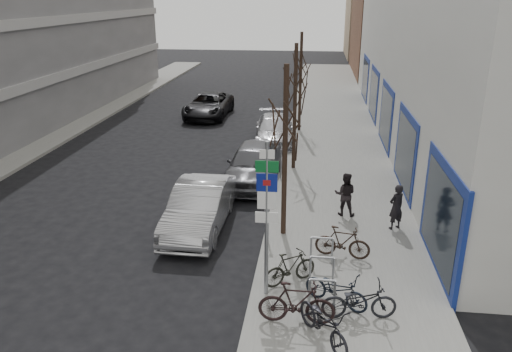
% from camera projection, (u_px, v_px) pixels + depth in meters
% --- Properties ---
extents(ground, '(120.00, 120.00, 0.00)m').
position_uv_depth(ground, '(175.00, 292.00, 13.10)').
color(ground, black).
rests_on(ground, ground).
extents(sidewalk_east, '(5.00, 70.00, 0.15)m').
position_uv_depth(sidewalk_east, '(336.00, 171.00, 21.90)').
color(sidewalk_east, slate).
rests_on(sidewalk_east, ground).
extents(sidewalk_west, '(3.00, 70.00, 0.15)m').
position_uv_depth(sidewalk_west, '(6.00, 158.00, 23.63)').
color(sidewalk_west, slate).
rests_on(sidewalk_west, ground).
extents(brick_building_far, '(12.00, 14.00, 8.00)m').
position_uv_depth(brick_building_far, '(419.00, 32.00, 47.57)').
color(brick_building_far, brown).
rests_on(brick_building_far, ground).
extents(tan_building_far, '(13.00, 12.00, 9.00)m').
position_uv_depth(tan_building_far, '(401.00, 19.00, 61.34)').
color(tan_building_far, '#937A5B').
rests_on(tan_building_far, ground).
extents(highway_sign_pole, '(0.55, 0.10, 4.20)m').
position_uv_depth(highway_sign_pole, '(267.00, 211.00, 11.98)').
color(highway_sign_pole, gray).
rests_on(highway_sign_pole, ground).
extents(bike_rack, '(0.66, 2.26, 0.83)m').
position_uv_depth(bike_rack, '(322.00, 267.00, 13.01)').
color(bike_rack, gray).
rests_on(bike_rack, sidewalk_east).
extents(tree_near, '(1.80, 1.80, 5.50)m').
position_uv_depth(tree_near, '(286.00, 112.00, 14.67)').
color(tree_near, black).
rests_on(tree_near, ground).
extents(tree_mid, '(1.80, 1.80, 5.50)m').
position_uv_depth(tree_mid, '(296.00, 78.00, 20.73)').
color(tree_mid, black).
rests_on(tree_mid, ground).
extents(tree_far, '(1.80, 1.80, 5.50)m').
position_uv_depth(tree_far, '(301.00, 59.00, 26.79)').
color(tree_far, black).
rests_on(tree_far, ground).
extents(meter_front, '(0.10, 0.08, 1.27)m').
position_uv_depth(meter_front, '(268.00, 217.00, 15.34)').
color(meter_front, gray).
rests_on(meter_front, sidewalk_east).
extents(meter_mid, '(0.10, 0.08, 1.27)m').
position_uv_depth(meter_mid, '(281.00, 161.00, 20.47)').
color(meter_mid, gray).
rests_on(meter_mid, sidewalk_east).
extents(meter_back, '(0.10, 0.08, 1.27)m').
position_uv_depth(meter_back, '(289.00, 128.00, 25.60)').
color(meter_back, gray).
rests_on(meter_back, sidewalk_east).
extents(bike_near_left, '(1.48, 1.83, 1.12)m').
position_uv_depth(bike_near_left, '(324.00, 319.00, 10.85)').
color(bike_near_left, black).
rests_on(bike_near_left, sidewalk_east).
extents(bike_near_right, '(1.81, 0.54, 1.10)m').
position_uv_depth(bike_near_right, '(297.00, 303.00, 11.45)').
color(bike_near_right, black).
rests_on(bike_near_right, sidewalk_east).
extents(bike_mid_curb, '(1.72, 1.25, 1.03)m').
position_uv_depth(bike_mid_curb, '(336.00, 286.00, 12.15)').
color(bike_mid_curb, black).
rests_on(bike_mid_curb, sidewalk_east).
extents(bike_mid_inner, '(1.55, 1.25, 0.94)m').
position_uv_depth(bike_mid_inner, '(290.00, 267.00, 13.08)').
color(bike_mid_inner, black).
rests_on(bike_mid_inner, sidewalk_east).
extents(bike_far_curb, '(1.83, 0.76, 1.08)m').
position_uv_depth(bike_far_curb, '(359.00, 298.00, 11.63)').
color(bike_far_curb, black).
rests_on(bike_far_curb, sidewalk_east).
extents(bike_far_inner, '(1.68, 0.77, 0.98)m').
position_uv_depth(bike_far_inner, '(343.00, 242.00, 14.38)').
color(bike_far_inner, black).
rests_on(bike_far_inner, sidewalk_east).
extents(parked_car_front, '(1.68, 4.72, 1.55)m').
position_uv_depth(parked_car_front, '(199.00, 207.00, 16.40)').
color(parked_car_front, '#B5B5BA').
rests_on(parked_car_front, ground).
extents(parked_car_mid, '(2.30, 4.97, 1.65)m').
position_uv_depth(parked_car_mid, '(253.00, 163.00, 20.48)').
color(parked_car_mid, '#4F4F54').
rests_on(parked_car_mid, ground).
extents(parked_car_back, '(2.43, 5.02, 1.41)m').
position_uv_depth(parked_car_back, '(274.00, 130.00, 25.98)').
color(parked_car_back, '#B3B3B8').
rests_on(parked_car_back, ground).
extents(lane_car, '(2.59, 5.40, 1.49)m').
position_uv_depth(lane_car, '(209.00, 105.00, 31.61)').
color(lane_car, black).
rests_on(lane_car, ground).
extents(pedestrian_near, '(0.66, 0.61, 1.52)m').
position_uv_depth(pedestrian_near, '(396.00, 207.00, 16.06)').
color(pedestrian_near, black).
rests_on(pedestrian_near, sidewalk_east).
extents(pedestrian_far, '(0.61, 0.45, 1.55)m').
position_uv_depth(pedestrian_far, '(345.00, 194.00, 17.08)').
color(pedestrian_far, black).
rests_on(pedestrian_far, sidewalk_east).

